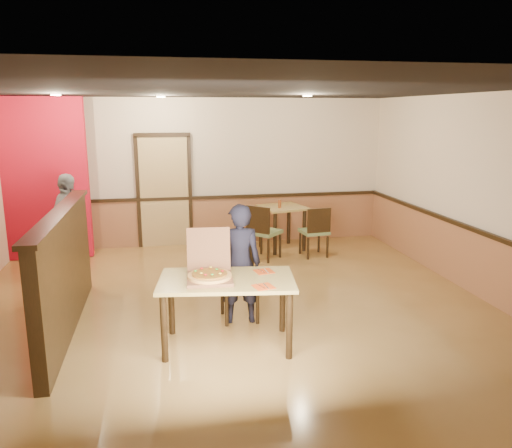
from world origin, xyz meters
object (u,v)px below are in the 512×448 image
(main_table, at_px, (227,288))
(side_chair_left, at_px, (263,230))
(diner_chair, at_px, (238,278))
(side_chair_right, at_px, (316,230))
(passerby, at_px, (69,223))
(condiment, at_px, (280,204))
(side_table, at_px, (282,216))
(diner, at_px, (239,264))
(pizza_box, at_px, (210,273))

(main_table, relative_size, side_chair_left, 1.60)
(diner_chair, relative_size, side_chair_right, 1.03)
(main_table, height_order, passerby, passerby)
(main_table, xyz_separation_m, side_chair_left, (1.05, 3.17, -0.14))
(diner_chair, bearing_deg, passerby, 134.82)
(condiment, bearing_deg, side_chair_right, -40.86)
(main_table, relative_size, side_table, 1.68)
(main_table, xyz_separation_m, diner_chair, (0.25, 0.77, -0.16))
(side_chair_left, distance_m, side_chair_right, 0.96)
(passerby, bearing_deg, side_table, -62.86)
(diner_chair, height_order, diner, diner)
(main_table, xyz_separation_m, condiment, (1.46, 3.62, 0.23))
(pizza_box, height_order, condiment, pizza_box)
(side_table, relative_size, condiment, 6.20)
(condiment, bearing_deg, passerby, -171.81)
(diner, relative_size, condiment, 9.94)
(side_chair_left, relative_size, pizza_box, 1.62)
(main_table, distance_m, condiment, 3.91)
(diner_chair, xyz_separation_m, passerby, (-2.38, 2.34, 0.29))
(diner_chair, distance_m, side_table, 3.28)
(diner_chair, bearing_deg, side_table, 65.91)
(pizza_box, xyz_separation_m, condiment, (1.64, 3.60, 0.05))
(side_table, bearing_deg, passerby, -169.79)
(main_table, distance_m, side_chair_right, 3.74)
(side_chair_right, bearing_deg, diner_chair, 47.28)
(side_chair_right, bearing_deg, main_table, 51.21)
(side_chair_right, distance_m, side_table, 0.78)
(passerby, bearing_deg, condiment, -64.88)
(side_chair_left, bearing_deg, pizza_box, 112.69)
(diner_chair, bearing_deg, diner, -94.55)
(side_chair_right, bearing_deg, pizza_box, 48.69)
(side_chair_right, distance_m, condiment, 0.82)
(side_table, bearing_deg, pizza_box, -114.78)
(side_table, relative_size, passerby, 0.58)
(diner, distance_m, pizza_box, 0.73)
(pizza_box, bearing_deg, diner, 58.76)
(side_chair_left, distance_m, condiment, 0.72)
(pizza_box, distance_m, condiment, 3.95)
(side_chair_left, height_order, condiment, same)
(side_chair_left, height_order, side_table, side_chair_left)
(pizza_box, bearing_deg, side_chair_right, 59.05)
(side_chair_left, xyz_separation_m, side_chair_right, (0.96, -0.02, -0.03))
(side_table, xyz_separation_m, pizza_box, (-1.73, -3.74, 0.21))
(side_chair_left, bearing_deg, condiment, -88.08)
(side_chair_left, bearing_deg, diner, 116.41)
(main_table, bearing_deg, side_chair_right, 65.37)
(diner_chair, xyz_separation_m, condiment, (1.21, 2.86, 0.39))
(side_chair_right, relative_size, pizza_box, 1.51)
(passerby, bearing_deg, diner_chair, -117.56)
(side_table, height_order, pizza_box, pizza_box)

